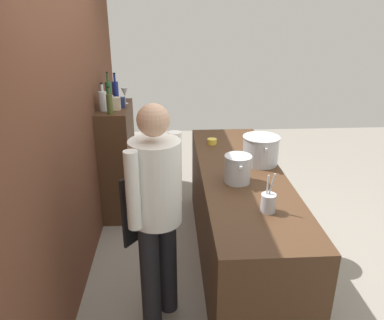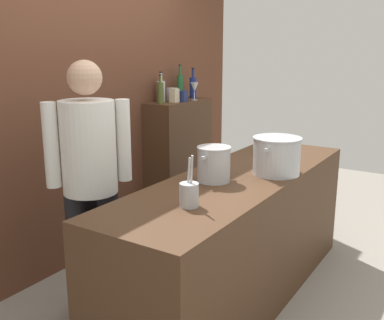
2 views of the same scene
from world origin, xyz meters
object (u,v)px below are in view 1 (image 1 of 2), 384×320
Objects in this scene: chef at (156,204)px; wine_glass_wide at (125,92)px; spice_tin_navy at (122,103)px; stockpot_small at (238,169)px; stockpot_large at (261,150)px; wine_bottle_cobalt at (115,90)px; wine_bottle_olive at (110,103)px; spice_tin_cream at (117,104)px; butter_jar at (212,141)px; wine_bottle_green at (109,92)px; spice_tin_silver at (110,102)px; utensil_crock at (268,202)px; wine_bottle_clear at (103,100)px.

chef is 9.54× the size of wine_glass_wide.
stockpot_small is at bearing -138.87° from spice_tin_navy.
stockpot_large is 1.26× the size of wine_bottle_cobalt.
wine_bottle_olive is 0.16m from spice_tin_cream.
stockpot_large is at bearing 170.00° from chef.
chef is 12.95× the size of spice_tin_cream.
spice_tin_cream is at bearing 79.58° from butter_jar.
wine_bottle_green is (0.98, 1.45, 0.33)m from stockpot_large.
stockpot_small is 2.92× the size of butter_jar.
wine_bottle_olive reaches higher than stockpot_small.
wine_bottle_green is 0.17m from wine_glass_wide.
butter_jar is at bearing -163.84° from chef.
butter_jar is at bearing 34.77° from stockpot_large.
wine_bottle_cobalt is at bearing 50.79° from stockpot_large.
spice_tin_silver reaches higher than stockpot_small.
spice_tin_cream is (0.71, 1.33, 0.27)m from stockpot_large.
stockpot_large is (0.83, -0.90, 0.06)m from chef.
chef is 1.70m from spice_tin_navy.
utensil_crock is 1.07× the size of wine_bottle_olive.
spice_tin_silver is at bearing 75.87° from butter_jar.
wine_glass_wide is (0.30, -0.19, 0.02)m from wine_bottle_clear.
spice_tin_cream is (1.57, 1.19, 0.32)m from utensil_crock.
spice_tin_cream is at bearing 37.22° from utensil_crock.
utensil_crock is at bearing -145.15° from spice_tin_navy.
wine_bottle_cobalt is 2.38× the size of spice_tin_cream.
utensil_crock is 2.06m from wine_bottle_clear.
spice_tin_cream is at bearing 156.52° from spice_tin_navy.
chef reaches higher than stockpot_large.
wine_bottle_green is 1.27× the size of wine_bottle_olive.
wine_bottle_cobalt is at bearing 32.18° from utensil_crock.
spice_tin_silver is 1.19× the size of spice_tin_navy.
chef is 1.88m from wine_glass_wide.
stockpot_small is at bearing -138.91° from wine_bottle_green.
spice_tin_navy reaches higher than utensil_crock.
wine_bottle_green is at bearing 89.55° from wine_glass_wide.
wine_bottle_green is 1.96× the size of wine_glass_wide.
wine_bottle_green is 3.19× the size of spice_tin_navy.
butter_jar is 1.14m from spice_tin_silver.
wine_bottle_cobalt reaches higher than butter_jar.
utensil_crock is 2.39m from wine_bottle_cobalt.
chef is 6.19× the size of wine_bottle_olive.
wine_bottle_olive is 0.26m from spice_tin_navy.
spice_tin_navy reaches higher than butter_jar.
stockpot_large reaches higher than butter_jar.
wine_bottle_olive is 1.54× the size of wine_glass_wide.
chef is 5.76× the size of utensil_crock.
chef is 13.11× the size of spice_tin_silver.
stockpot_small is 1.54m from spice_tin_cream.
chef is at bearing -165.93° from wine_bottle_cobalt.
wine_glass_wide reaches higher than spice_tin_silver.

